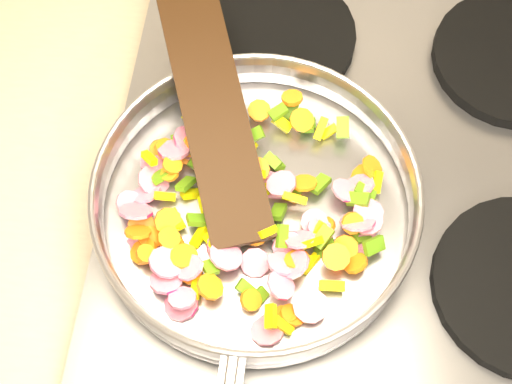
# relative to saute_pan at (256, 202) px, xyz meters

# --- Properties ---
(cooktop) EXTENTS (0.60, 0.60, 0.04)m
(cooktop) POSITION_rel_saute_pan_xyz_m (0.14, 0.10, -0.06)
(cooktop) COLOR #939399
(cooktop) RESTS_ON counter_top
(grate_fl) EXTENTS (0.19, 0.19, 0.02)m
(grate_fl) POSITION_rel_saute_pan_xyz_m (-0.00, -0.04, -0.04)
(grate_fl) COLOR black
(grate_fl) RESTS_ON cooktop
(grate_bl) EXTENTS (0.19, 0.19, 0.02)m
(grate_bl) POSITION_rel_saute_pan_xyz_m (-0.00, 0.24, -0.04)
(grate_bl) COLOR black
(grate_bl) RESTS_ON cooktop
(saute_pan) EXTENTS (0.36, 0.53, 0.05)m
(saute_pan) POSITION_rel_saute_pan_xyz_m (0.00, 0.00, 0.00)
(saute_pan) COLOR #9E9EA5
(saute_pan) RESTS_ON grate_fl
(vegetable_heap) EXTENTS (0.28, 0.29, 0.05)m
(vegetable_heap) POSITION_rel_saute_pan_xyz_m (-0.01, -0.01, -0.01)
(vegetable_heap) COLOR #D21459
(vegetable_heap) RESTS_ON saute_pan
(wooden_spatula) EXTENTS (0.16, 0.29, 0.07)m
(wooden_spatula) POSITION_rel_saute_pan_xyz_m (-0.05, 0.09, 0.02)
(wooden_spatula) COLOR black
(wooden_spatula) RESTS_ON saute_pan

